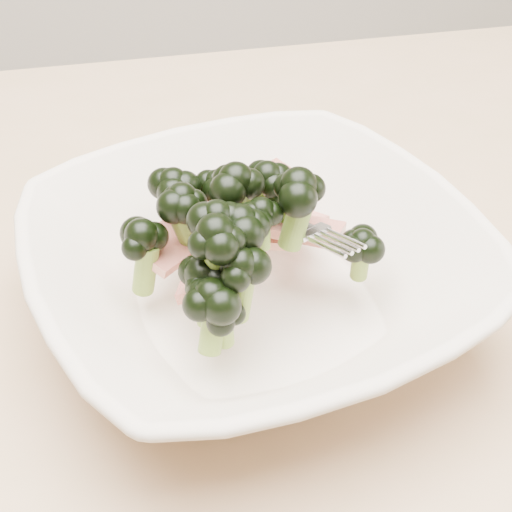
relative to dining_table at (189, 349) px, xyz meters
name	(u,v)px	position (x,y,z in m)	size (l,w,h in m)	color
dining_table	(189,349)	(0.00, 0.00, 0.00)	(1.20, 0.80, 0.75)	tan
broccoli_dish	(254,265)	(0.04, -0.06, 0.14)	(0.37, 0.37, 0.13)	beige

